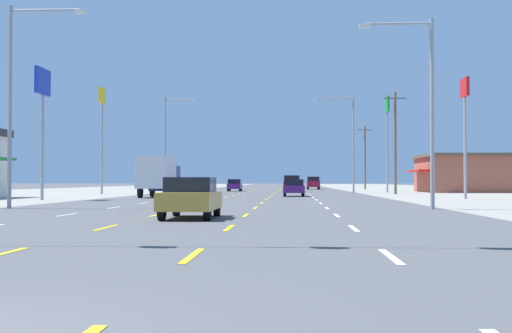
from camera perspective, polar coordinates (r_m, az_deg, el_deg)
ground_plane at (r=71.86m, az=0.01°, el=-2.20°), size 572.00×572.00×0.00m
lot_apron_left at (r=77.13m, az=-18.70°, el=-2.07°), size 28.00×440.00×0.01m
lot_apron_right at (r=74.85m, az=19.31°, el=-2.09°), size 28.00×440.00×0.01m
lane_markings at (r=110.32m, az=0.98°, el=-1.83°), size 10.64×227.60×0.01m
sedan_center_turn_nearest at (r=25.76m, az=-5.18°, el=-2.43°), size 1.80×4.50×1.46m
box_truck_far_left_near at (r=58.73m, az=-7.72°, el=-0.64°), size 2.40×7.20×3.23m
sedan_inner_right_mid at (r=61.76m, az=3.01°, el=-1.67°), size 1.80×4.50×1.46m
suv_inner_right_midfar at (r=86.30m, az=2.85°, el=-1.34°), size 1.98×4.90×1.98m
hatchback_inner_left_far at (r=91.92m, az=-1.70°, el=-1.48°), size 1.72×3.90×1.54m
suv_far_right_farther at (r=112.32m, az=4.55°, el=-1.29°), size 1.98×4.90×1.98m
storefront_right_row_2 at (r=88.75m, az=16.27°, el=-0.52°), size 11.69×13.95×4.41m
pole_sign_left_row_1 at (r=52.56m, az=-16.53°, el=5.32°), size 0.24×2.68×9.18m
pole_sign_left_row_2 at (r=74.73m, az=-12.08°, el=4.00°), size 0.24×2.04×10.76m
pole_sign_right_row_1 at (r=55.85m, az=16.20°, el=4.41°), size 0.24×2.01×8.97m
pole_sign_right_row_2 at (r=84.55m, az=10.33°, el=3.76°), size 0.24×2.53×11.03m
streetlight_left_row_0 at (r=37.00m, az=-18.36°, el=5.66°), size 3.81×0.26×9.88m
streetlight_right_row_0 at (r=35.05m, az=13.20°, el=5.23°), size 3.51×0.26×9.04m
streetlight_left_row_1 at (r=78.49m, az=-7.01°, el=2.19°), size 3.42×0.26×10.36m
streetlight_right_row_1 at (r=77.60m, az=7.38°, el=2.34°), size 4.50×0.26×10.40m
utility_pole_right_row_1 at (r=73.23m, az=10.96°, el=1.98°), size 2.20×0.26×10.19m
utility_pole_right_row_2 at (r=113.01m, az=8.62°, el=0.79°), size 2.20×0.26×9.83m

